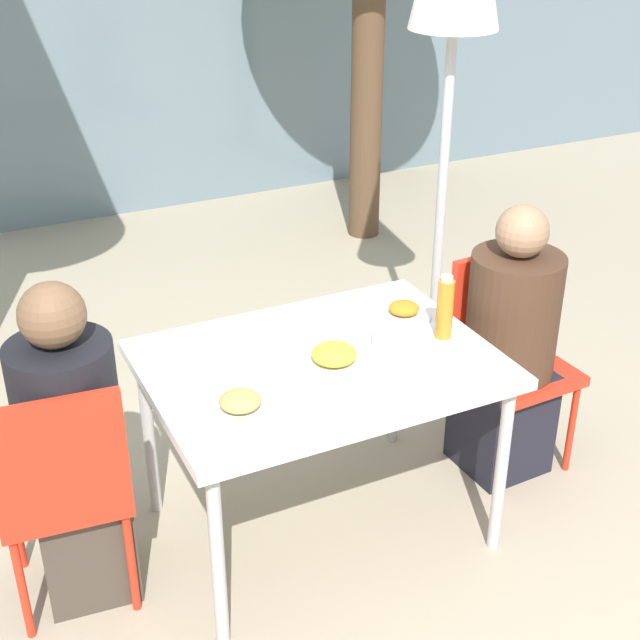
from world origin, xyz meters
The scene contains 12 objects.
ground_plane centered at (0.00, 0.00, 0.00)m, with size 24.00×24.00×0.00m, color tan.
dining_table centered at (0.00, 0.00, 0.66)m, with size 1.16×0.86×0.72m.
chair_left centered at (-0.89, 0.01, 0.51)m, with size 0.44×0.44×0.87m.
person_left centered at (-0.83, 0.08, 0.54)m, with size 0.33×0.33×1.14m.
chair_right centered at (0.88, 0.12, 0.51)m, with size 0.42×0.42×0.87m.
person_right centered at (0.83, 0.04, 0.53)m, with size 0.35×0.35×1.13m.
plate_0 centered at (0.41, 0.15, 0.75)m, with size 0.20×0.20×0.06m.
plate_1 centered at (0.02, -0.06, 0.75)m, with size 0.28×0.28×0.07m.
plate_2 centered at (-0.36, -0.18, 0.75)m, with size 0.23×0.23×0.07m.
bottle centered at (0.46, -0.05, 0.84)m, with size 0.06×0.06×0.24m.
drinking_cup centered at (-0.22, 0.10, 0.77)m, with size 0.08×0.08×0.09m.
salad_bowl centered at (0.29, -0.04, 0.75)m, with size 0.19×0.19×0.06m.
Camera 1 is at (-1.14, -2.34, 2.24)m, focal length 50.00 mm.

